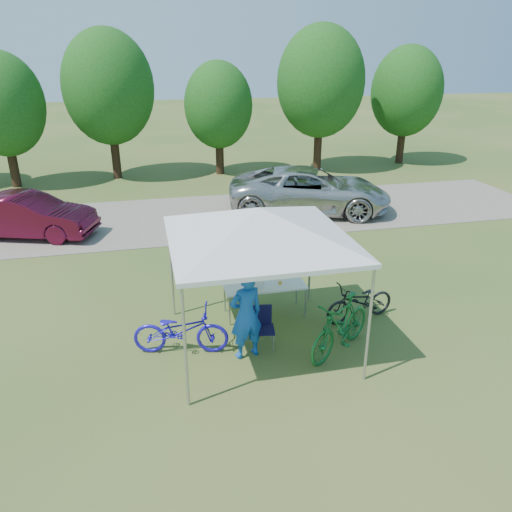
# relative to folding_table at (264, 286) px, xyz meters

# --- Properties ---
(ground) EXTENTS (100.00, 100.00, 0.00)m
(ground) POSITION_rel_folding_table_xyz_m (-0.38, -1.10, -0.66)
(ground) COLOR #2D5119
(ground) RESTS_ON ground
(gravel_strip) EXTENTS (24.00, 5.00, 0.02)m
(gravel_strip) POSITION_rel_folding_table_xyz_m (-0.38, 6.90, -0.65)
(gravel_strip) COLOR gray
(gravel_strip) RESTS_ON ground
(canopy) EXTENTS (4.53, 4.53, 3.00)m
(canopy) POSITION_rel_folding_table_xyz_m (-0.38, -1.10, 2.00)
(canopy) COLOR #A5A5AA
(canopy) RESTS_ON ground
(treeline) EXTENTS (24.89, 4.28, 6.30)m
(treeline) POSITION_rel_folding_table_xyz_m (-0.67, 12.95, 2.88)
(treeline) COLOR #382314
(treeline) RESTS_ON ground
(folding_table) EXTENTS (1.70, 0.71, 0.70)m
(folding_table) POSITION_rel_folding_table_xyz_m (0.00, 0.00, 0.00)
(folding_table) COLOR white
(folding_table) RESTS_ON ground
(folding_chair) EXTENTS (0.46, 0.48, 0.80)m
(folding_chair) POSITION_rel_folding_table_xyz_m (-0.32, -1.14, -0.19)
(folding_chair) COLOR #100E33
(folding_chair) RESTS_ON ground
(cooler) EXTENTS (0.45, 0.30, 0.32)m
(cooler) POSITION_rel_folding_table_xyz_m (-0.25, -0.00, 0.21)
(cooler) COLOR white
(cooler) RESTS_ON folding_table
(ice_cream_cup) EXTENTS (0.08, 0.08, 0.06)m
(ice_cream_cup) POSITION_rel_folding_table_xyz_m (0.33, -0.05, 0.07)
(ice_cream_cup) COLOR gold
(ice_cream_cup) RESTS_ON folding_table
(cyclist) EXTENTS (0.71, 0.56, 1.72)m
(cyclist) POSITION_rel_folding_table_xyz_m (-0.69, -1.44, 0.20)
(cyclist) COLOR blue
(cyclist) RESTS_ON ground
(bike_blue) EXTENTS (1.84, 0.96, 0.92)m
(bike_blue) POSITION_rel_folding_table_xyz_m (-1.84, -1.05, -0.20)
(bike_blue) COLOR #2316C8
(bike_blue) RESTS_ON ground
(bike_green) EXTENTS (1.80, 1.50, 1.10)m
(bike_green) POSITION_rel_folding_table_xyz_m (1.02, -1.70, -0.10)
(bike_green) COLOR #16632C
(bike_green) RESTS_ON ground
(bike_dark) EXTENTS (1.66, 0.86, 0.83)m
(bike_dark) POSITION_rel_folding_table_xyz_m (1.88, -0.67, -0.24)
(bike_dark) COLOR black
(bike_dark) RESTS_ON ground
(minivan) EXTENTS (5.94, 4.03, 1.51)m
(minivan) POSITION_rel_folding_table_xyz_m (3.22, 6.65, 0.12)
(minivan) COLOR #BCBBB7
(minivan) RESTS_ON gravel_strip
(sedan) EXTENTS (4.15, 2.53, 1.29)m
(sedan) POSITION_rel_folding_table_xyz_m (-5.73, 6.16, 0.01)
(sedan) COLOR #490C1F
(sedan) RESTS_ON gravel_strip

